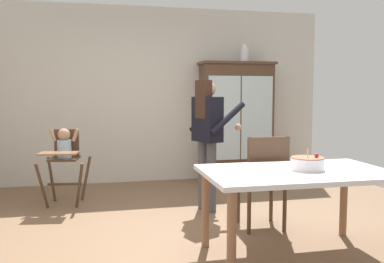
{
  "coord_description": "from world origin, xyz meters",
  "views": [
    {
      "loc": [
        -0.94,
        -3.88,
        1.39
      ],
      "look_at": [
        0.11,
        0.7,
        0.95
      ],
      "focal_mm": 39.09,
      "sensor_mm": 36.0,
      "label": 1
    }
  ],
  "objects": [
    {
      "name": "ceramic_vase",
      "position": [
        1.33,
        2.37,
        1.98
      ],
      "size": [
        0.13,
        0.13,
        0.27
      ],
      "color": "white",
      "rests_on": "china_cabinet"
    },
    {
      "name": "adult_person",
      "position": [
        0.32,
        0.8,
        0.97
      ],
      "size": [
        0.63,
        0.62,
        1.53
      ],
      "rotation": [
        0.0,
        0.0,
        1.95
      ],
      "color": "#47474C",
      "rests_on": "ground_plane"
    },
    {
      "name": "china_cabinet",
      "position": [
        1.21,
        2.37,
        0.94
      ],
      "size": [
        1.16,
        0.48,
        1.86
      ],
      "color": "#4C3323",
      "rests_on": "ground_plane"
    },
    {
      "name": "dining_table",
      "position": [
        0.69,
        -0.72,
        0.65
      ],
      "size": [
        1.57,
        0.97,
        0.74
      ],
      "color": "silver",
      "rests_on": "ground_plane"
    },
    {
      "name": "high_chair_with_toddler",
      "position": [
        -1.34,
        1.46,
        0.65
      ],
      "size": [
        0.65,
        0.75,
        0.95
      ],
      "rotation": [
        0.0,
        0.0,
        -0.15
      ],
      "color": "#4C3323",
      "rests_on": "ground_plane"
    },
    {
      "name": "ground_plane",
      "position": [
        0.0,
        0.0,
        0.0
      ],
      "size": [
        6.24,
        6.24,
        0.0
      ],
      "primitive_type": "plane",
      "color": "brown"
    },
    {
      "name": "dining_chair_far_side",
      "position": [
        0.69,
        -0.03,
        0.56
      ],
      "size": [
        0.46,
        0.46,
        0.96
      ],
      "rotation": [
        0.0,
        0.0,
        3.09
      ],
      "color": "#4C3323",
      "rests_on": "ground_plane"
    },
    {
      "name": "wall_back",
      "position": [
        0.0,
        2.63,
        1.35
      ],
      "size": [
        5.32,
        0.06,
        2.7
      ],
      "primitive_type": "cube",
      "color": "beige",
      "rests_on": "ground_plane"
    },
    {
      "name": "birthday_cake",
      "position": [
        0.78,
        -0.72,
        0.79
      ],
      "size": [
        0.28,
        0.28,
        0.19
      ],
      "color": "white",
      "rests_on": "dining_table"
    }
  ]
}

